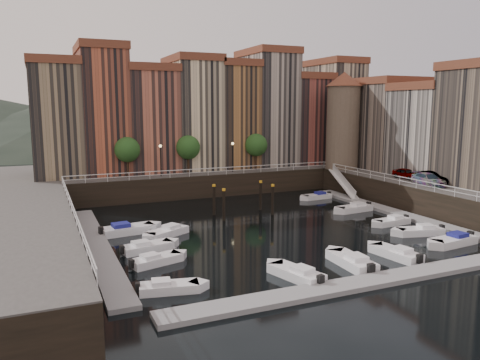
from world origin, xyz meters
name	(u,v)px	position (x,y,z in m)	size (l,w,h in m)	color
ground	(261,226)	(0.00, 0.00, 0.00)	(200.00, 200.00, 0.00)	black
quay_far	(186,176)	(0.00, 26.00, 1.50)	(80.00, 20.00, 3.00)	black
quay_right	(477,194)	(28.00, -2.00, 1.50)	(20.00, 36.00, 3.00)	black
dock_left	(97,246)	(-16.20, -1.00, 0.17)	(2.00, 28.00, 0.35)	gray
dock_right	(394,212)	(16.20, -1.00, 0.17)	(2.00, 28.00, 0.35)	gray
dock_near	(370,281)	(0.00, -17.00, 0.17)	(30.00, 2.00, 0.35)	gray
mountains	(113,119)	(1.72, 110.00, 7.92)	(145.00, 100.00, 18.00)	#2D382D
far_terrace	(212,114)	(3.31, 23.50, 10.95)	(48.70, 10.30, 17.50)	#8B7759
right_terrace	(435,126)	(26.50, 3.80, 9.56)	(9.30, 24.30, 14.00)	#7C6B5D
corner_tower	(343,119)	(20.00, 14.50, 10.19)	(5.20, 5.20, 13.80)	#6B5B4C
promenade_trees	(193,147)	(-1.33, 18.20, 6.58)	(21.20, 3.20, 5.20)	black
street_lamps	(198,153)	(-1.00, 17.20, 5.90)	(10.36, 0.36, 4.18)	black
railings	(242,182)	(0.00, 4.88, 3.79)	(36.08, 34.04, 0.52)	white
gangway	(343,182)	(17.10, 10.00, 1.92)	(2.78, 8.32, 3.73)	white
mooring_pilings	(243,200)	(0.30, 5.23, 1.65)	(6.38, 3.52, 3.78)	black
boat_left_0	(168,287)	(-13.10, -12.87, 0.32)	(4.19, 2.23, 0.94)	white
boat_left_1	(155,260)	(-12.59, -7.19, 0.33)	(4.36, 2.61, 0.98)	white
boat_left_2	(146,247)	(-12.52, -3.66, 0.35)	(4.61, 2.39, 1.03)	white
boat_left_3	(127,230)	(-13.06, 2.52, 0.40)	(5.29, 2.51, 1.19)	white
boat_right_0	(454,241)	(12.67, -12.54, 0.37)	(4.92, 2.19, 1.11)	white
boat_right_1	(421,231)	(12.48, -8.89, 0.35)	(4.67, 2.69, 1.05)	white
boat_right_2	(392,221)	(12.68, -4.73, 0.33)	(4.27, 1.82, 0.97)	white
boat_right_3	(355,208)	(12.88, 1.76, 0.36)	(4.76, 2.14, 1.07)	white
boat_right_4	(317,196)	(12.99, 9.81, 0.32)	(4.19, 1.77, 0.95)	white
boat_near_1	(297,274)	(-4.08, -14.14, 0.36)	(2.79, 4.74, 1.06)	white
boat_near_2	(352,261)	(1.06, -13.58, 0.38)	(1.98, 4.95, 1.13)	white
boat_near_3	(397,253)	(5.58, -13.33, 0.35)	(2.29, 4.68, 1.05)	white
car_a	(406,174)	(21.55, 3.10, 3.65)	(1.53, 3.81, 1.30)	gray
car_b	(433,178)	(21.82, -0.90, 3.71)	(1.50, 4.31, 1.42)	gray
car_c	(428,180)	(20.35, -1.72, 3.68)	(1.92, 4.72, 1.37)	gray
boat_extra_644	(168,232)	(-9.64, 0.32, 0.36)	(4.60, 3.58, 1.06)	white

